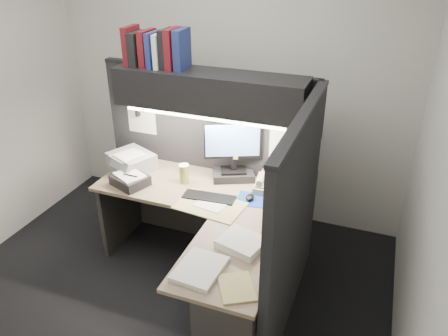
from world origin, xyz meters
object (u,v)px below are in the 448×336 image
(telephone, at_px, (270,185))
(printer, at_px, (132,161))
(notebook_stack, at_px, (130,180))
(overhead_shelf, at_px, (209,91))
(keyboard, at_px, (209,197))
(desk, at_px, (210,265))
(coffee_cup, at_px, (184,174))
(monitor, at_px, (233,157))

(telephone, xyz_separation_m, printer, (-1.25, -0.07, 0.03))
(telephone, height_order, printer, printer)
(telephone, distance_m, printer, 1.25)
(notebook_stack, bearing_deg, overhead_shelf, 31.69)
(printer, bearing_deg, keyboard, 9.33)
(desk, distance_m, telephone, 0.83)
(coffee_cup, xyz_separation_m, notebook_stack, (-0.40, -0.20, -0.03))
(desk, relative_size, monitor, 3.25)
(telephone, xyz_separation_m, notebook_stack, (-1.11, -0.33, -0.01))
(desk, height_order, keyboard, keyboard)
(monitor, distance_m, telephone, 0.39)
(telephone, distance_m, notebook_stack, 1.16)
(coffee_cup, bearing_deg, notebook_stack, -153.42)
(overhead_shelf, height_order, notebook_stack, overhead_shelf)
(overhead_shelf, bearing_deg, notebook_stack, -148.31)
(overhead_shelf, bearing_deg, printer, -172.16)
(notebook_stack, bearing_deg, printer, 118.53)
(monitor, distance_m, notebook_stack, 0.88)
(overhead_shelf, distance_m, printer, 1.01)
(overhead_shelf, bearing_deg, desk, -68.21)
(keyboard, bearing_deg, telephone, 31.59)
(desk, height_order, coffee_cup, coffee_cup)
(monitor, height_order, keyboard, monitor)
(coffee_cup, bearing_deg, keyboard, -30.55)
(notebook_stack, bearing_deg, telephone, 16.32)
(printer, bearing_deg, overhead_shelf, 32.57)
(printer, relative_size, notebook_stack, 1.31)
(monitor, height_order, telephone, monitor)
(monitor, bearing_deg, telephone, -37.12)
(desk, relative_size, telephone, 7.06)
(keyboard, distance_m, printer, 0.87)
(overhead_shelf, xyz_separation_m, telephone, (0.54, -0.03, -0.72))
(desk, height_order, monitor, monitor)
(desk, distance_m, overhead_shelf, 1.33)
(monitor, xyz_separation_m, notebook_stack, (-0.77, -0.40, -0.17))
(overhead_shelf, xyz_separation_m, keyboard, (0.12, -0.33, -0.76))
(telephone, height_order, coffee_cup, coffee_cup)
(monitor, distance_m, printer, 0.93)
(telephone, relative_size, printer, 0.66)
(desk, relative_size, keyboard, 4.09)
(monitor, xyz_separation_m, coffee_cup, (-0.36, -0.20, -0.13))
(printer, height_order, notebook_stack, printer)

